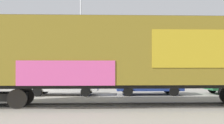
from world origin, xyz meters
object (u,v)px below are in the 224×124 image
object	(u,v)px
flagpole	(82,25)
parked_car_white	(63,83)
freight_car	(129,53)
parked_car_blue	(148,82)

from	to	relation	value
flagpole	parked_car_white	xyz separation A→B (m)	(-1.09, -6.66, -4.94)
flagpole	freight_car	bearing A→B (deg)	-78.14
freight_car	parked_car_white	xyz separation A→B (m)	(-3.70, 5.73, -1.80)
freight_car	parked_car_blue	world-z (taller)	freight_car
parked_car_white	parked_car_blue	size ratio (longest dim) A/B	1.06
flagpole	parked_car_blue	world-z (taller)	flagpole
freight_car	parked_car_blue	xyz separation A→B (m)	(2.09, 5.50, -1.73)
freight_car	parked_car_blue	bearing A→B (deg)	69.23
freight_car	parked_car_white	world-z (taller)	freight_car
freight_car	parked_car_blue	distance (m)	6.13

